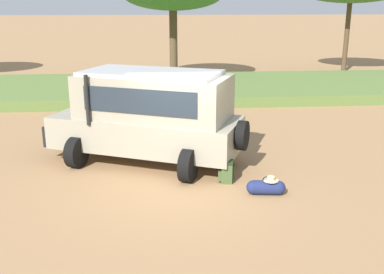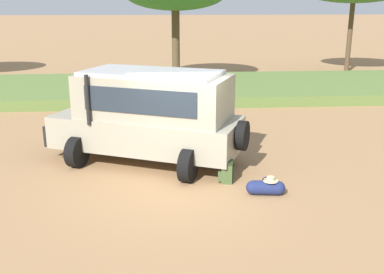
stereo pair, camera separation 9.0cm
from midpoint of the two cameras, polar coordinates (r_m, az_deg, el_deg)
name	(u,v)px [view 1 (the left image)]	position (r m, az deg, el deg)	size (l,w,h in m)	color
ground_plane	(183,184)	(10.61, -1.45, -5.96)	(320.00, 320.00, 0.00)	#9E754C
grass_bank	(167,88)	(21.38, -3.29, 6.21)	(120.00, 7.00, 0.44)	#5B7538
safari_vehicle	(149,115)	(11.72, -5.69, 2.82)	(5.38, 3.84, 2.44)	gray
backpack_beside_front_wheel	(221,156)	(11.56, 3.51, -2.47)	(0.44, 0.42, 0.62)	#42562D
backpack_cluster_center	(227,172)	(10.66, 4.19, -4.42)	(0.41, 0.37, 0.53)	#42562D
duffel_bag_low_black_case	(266,187)	(10.12, 9.13, -6.31)	(0.86, 0.39, 0.42)	navy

